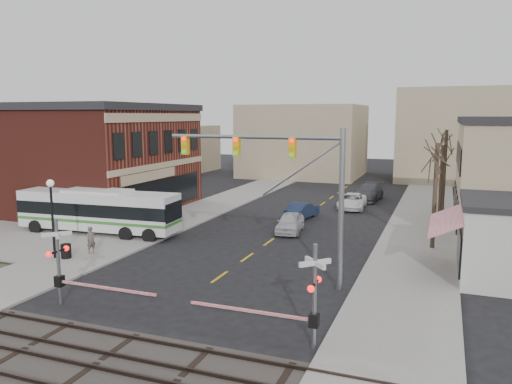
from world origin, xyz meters
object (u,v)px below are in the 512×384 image
(pedestrian_near, at_px, (91,240))
(rr_crossing_west, at_px, (66,264))
(transit_bus, at_px, (98,210))
(traffic_signal_mast, at_px, (290,174))
(rr_crossing_east, at_px, (303,296))
(car_d, at_px, (368,192))
(trash_bin, at_px, (66,251))
(car_a, at_px, (290,222))
(street_lamp, at_px, (52,203))
(car_b, at_px, (302,210))
(car_c, at_px, (352,201))
(pedestrian_far, at_px, (132,222))

(pedestrian_near, bearing_deg, rr_crossing_west, -129.64)
(transit_bus, distance_m, traffic_signal_mast, 17.53)
(pedestrian_near, bearing_deg, rr_crossing_east, -96.64)
(traffic_signal_mast, xyz_separation_m, car_d, (0.11, 27.25, -4.88))
(traffic_signal_mast, distance_m, rr_crossing_west, 11.34)
(car_d, bearing_deg, rr_crossing_east, -81.50)
(traffic_signal_mast, bearing_deg, trash_bin, -177.04)
(car_a, bearing_deg, rr_crossing_west, -114.01)
(street_lamp, xyz_separation_m, car_d, (14.49, 28.18, -2.65))
(car_b, height_order, car_d, car_d)
(street_lamp, relative_size, car_c, 0.94)
(trash_bin, bearing_deg, street_lamp, -161.40)
(pedestrian_far, bearing_deg, rr_crossing_east, -86.62)
(traffic_signal_mast, bearing_deg, transit_bus, 161.23)
(car_a, relative_size, pedestrian_far, 2.33)
(rr_crossing_west, xyz_separation_m, street_lamp, (-5.84, 5.54, 1.51))
(transit_bus, xyz_separation_m, rr_crossing_east, (18.75, -12.14, 0.21))
(transit_bus, xyz_separation_m, rr_crossing_west, (7.63, -11.96, 0.21))
(street_lamp, height_order, car_c, street_lamp)
(car_a, height_order, car_b, car_a)
(car_c, height_order, pedestrian_far, pedestrian_far)
(rr_crossing_east, distance_m, pedestrian_far, 20.16)
(car_c, bearing_deg, car_b, -121.49)
(traffic_signal_mast, bearing_deg, car_a, 106.61)
(pedestrian_far, bearing_deg, traffic_signal_mast, -71.84)
(car_c, bearing_deg, rr_crossing_west, -108.86)
(traffic_signal_mast, bearing_deg, street_lamp, -176.29)
(street_lamp, bearing_deg, rr_crossing_west, -43.46)
(street_lamp, xyz_separation_m, trash_bin, (0.66, 0.22, -2.93))
(street_lamp, bearing_deg, traffic_signal_mast, 3.71)
(street_lamp, xyz_separation_m, pedestrian_near, (1.42, 1.60, -2.51))
(rr_crossing_east, relative_size, car_c, 1.11)
(rr_crossing_east, bearing_deg, pedestrian_far, 142.51)
(rr_crossing_east, distance_m, street_lamp, 17.96)
(car_b, xyz_separation_m, car_d, (3.89, 11.08, 0.14))
(car_d, bearing_deg, pedestrian_near, -111.86)
(car_b, height_order, pedestrian_far, pedestrian_far)
(rr_crossing_west, distance_m, car_a, 18.25)
(traffic_signal_mast, distance_m, car_a, 12.48)
(car_c, distance_m, pedestrian_far, 20.82)
(car_b, bearing_deg, rr_crossing_west, 87.32)
(rr_crossing_east, distance_m, trash_bin, 17.41)
(traffic_signal_mast, xyz_separation_m, car_a, (-3.27, 10.96, -4.97))
(car_b, relative_size, car_c, 0.83)
(rr_crossing_east, bearing_deg, pedestrian_near, 154.79)
(rr_crossing_west, distance_m, rr_crossing_east, 11.12)
(rr_crossing_west, relative_size, pedestrian_near, 3.31)
(rr_crossing_east, xyz_separation_m, trash_bin, (-16.30, 5.94, -1.42))
(transit_bus, xyz_separation_m, car_b, (12.39, 10.67, -1.08))
(pedestrian_near, bearing_deg, street_lamp, 156.97)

